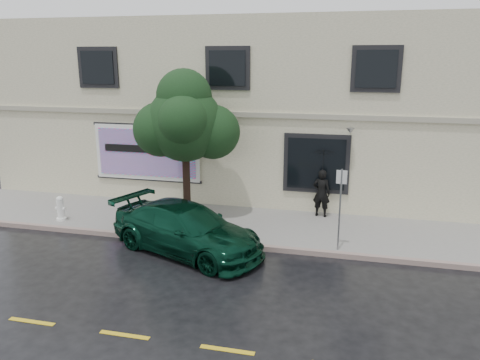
% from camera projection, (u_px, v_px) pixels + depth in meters
% --- Properties ---
extents(ground, '(90.00, 90.00, 0.00)m').
position_uv_depth(ground, '(183.00, 265.00, 12.96)').
color(ground, black).
rests_on(ground, ground).
extents(sidewalk, '(20.00, 3.50, 0.15)m').
position_uv_depth(sidewalk, '(216.00, 223.00, 16.00)').
color(sidewalk, gray).
rests_on(sidewalk, ground).
extents(curb, '(20.00, 0.18, 0.16)m').
position_uv_depth(curb, '(200.00, 242.00, 14.35)').
color(curb, gray).
rests_on(curb, ground).
extents(road_marking, '(19.00, 0.12, 0.01)m').
position_uv_depth(road_marking, '(125.00, 335.00, 9.66)').
color(road_marking, gold).
rests_on(road_marking, ground).
extents(building, '(20.00, 8.12, 7.00)m').
position_uv_depth(building, '(251.00, 106.00, 20.53)').
color(building, beige).
rests_on(building, ground).
extents(billboard, '(4.30, 0.16, 2.20)m').
position_uv_depth(billboard, '(147.00, 153.00, 17.78)').
color(billboard, white).
rests_on(billboard, ground).
extents(car, '(5.33, 3.83, 1.42)m').
position_uv_depth(car, '(186.00, 229.00, 13.66)').
color(car, '#072E1F').
rests_on(car, ground).
extents(pedestrian, '(0.68, 0.51, 1.68)m').
position_uv_depth(pedestrian, '(321.00, 193.00, 16.26)').
color(pedestrian, black).
rests_on(pedestrian, sidewalk).
extents(umbrella, '(1.25, 1.25, 0.72)m').
position_uv_depth(umbrella, '(323.00, 159.00, 15.96)').
color(umbrella, black).
rests_on(umbrella, pedestrian).
extents(street_tree, '(2.52, 2.52, 4.56)m').
position_uv_depth(street_tree, '(185.00, 124.00, 15.39)').
color(street_tree, black).
rests_on(street_tree, sidewalk).
extents(fire_hydrant, '(0.35, 0.33, 0.86)m').
position_uv_depth(fire_hydrant, '(61.00, 208.00, 15.96)').
color(fire_hydrant, white).
rests_on(fire_hydrant, sidewalk).
extents(sign_pole, '(0.30, 0.05, 2.41)m').
position_uv_depth(sign_pole, '(340.00, 202.00, 13.22)').
color(sign_pole, gray).
rests_on(sign_pole, sidewalk).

